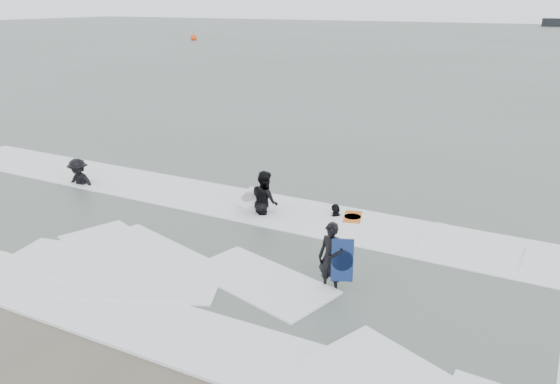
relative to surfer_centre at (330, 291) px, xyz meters
The scene contains 9 objects.
ground 3.56m from the surfer_centre, 138.28° to the right, with size 320.00×320.00×0.00m, color brown.
sea 77.68m from the surfer_centre, 91.96° to the left, with size 320.00×320.00×0.00m, color #47544C.
surfer_centre is the anchor object (origin of this frame).
surfer_wading 4.90m from the surfer_centre, 136.67° to the left, with size 0.94×0.73×1.94m, color black.
surfer_breaker 10.86m from the surfer_centre, 166.29° to the left, with size 1.21×0.70×1.87m, color black.
surfer_right_near 4.32m from the surfer_centre, 110.62° to the left, with size 0.95×0.39×1.62m, color black.
surf_foam 2.97m from the surfer_centre, 153.44° to the left, with size 30.03×9.06×0.09m.
bodyboards 2.95m from the surfer_centre, 123.18° to the left, with size 4.78×4.86×1.25m.
buoy 81.46m from the surfer_centre, 128.53° to the left, with size 1.00×1.00×1.65m.
Camera 1 is at (6.73, -7.70, 6.17)m, focal length 35.00 mm.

